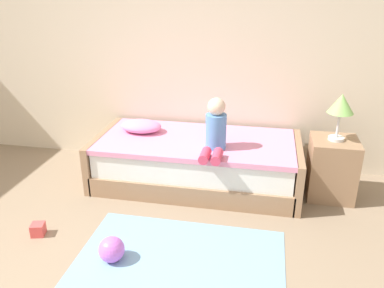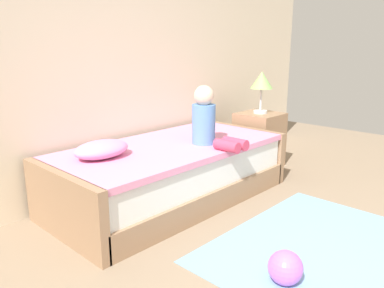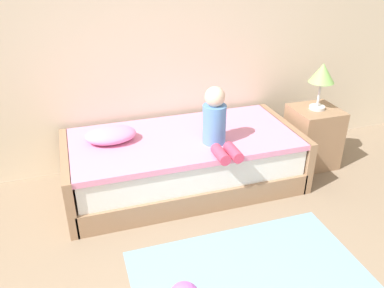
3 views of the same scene
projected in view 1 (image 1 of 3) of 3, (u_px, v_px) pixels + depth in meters
wall_rear at (145, 35)px, 4.30m from camera, size 7.20×0.10×2.90m
bed at (197, 162)px, 4.10m from camera, size 2.11×1.00×0.50m
nightstand at (332, 168)px, 3.84m from camera, size 0.44×0.44×0.60m
table_lamp at (341, 106)px, 3.59m from camera, size 0.24×0.24×0.45m
child_figure at (215, 130)px, 3.68m from camera, size 0.20×0.51×0.50m
pillow at (141, 126)px, 4.18m from camera, size 0.44×0.30×0.13m
toy_ball at (112, 249)px, 2.99m from camera, size 0.20×0.20×0.20m
area_rug at (179, 262)px, 3.00m from camera, size 1.60×1.10×0.01m
toy_block at (38, 229)px, 3.31m from camera, size 0.13×0.13×0.11m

